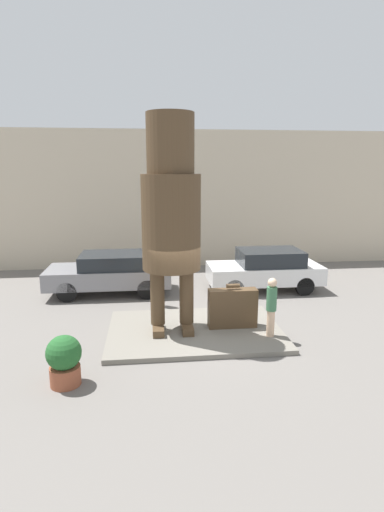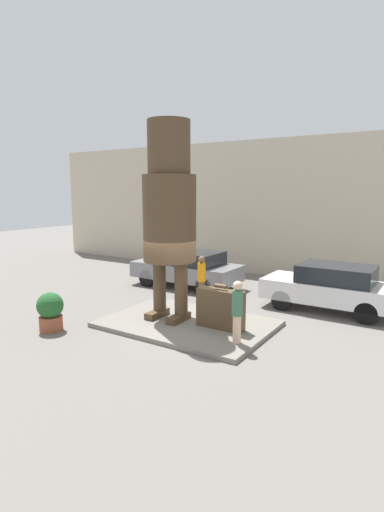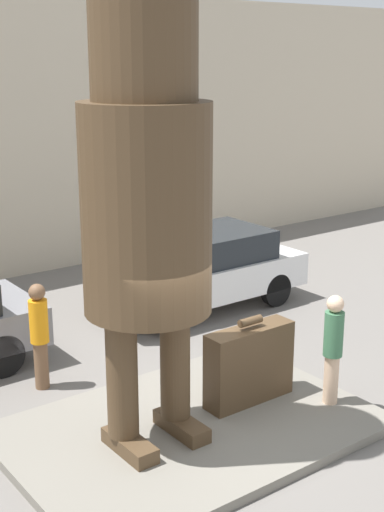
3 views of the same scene
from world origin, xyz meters
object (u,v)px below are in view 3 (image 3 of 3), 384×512
object	(u,v)px
giant_suitcase	(249,364)
parked_car_white	(202,268)
tourist	(333,345)
statue_figure	(146,179)
worker_hivis	(39,332)

from	to	relation	value
giant_suitcase	parked_car_white	size ratio (longest dim) A/B	0.33
giant_suitcase	tourist	world-z (taller)	tourist
statue_figure	tourist	size ratio (longest dim) A/B	3.59
tourist	statue_figure	bearing A→B (deg)	164.50
giant_suitcase	parked_car_white	bearing A→B (deg)	61.17
tourist	worker_hivis	distance (m)	4.29
tourist	worker_hivis	xyz separation A→B (m)	(-2.94, 3.12, -0.10)
statue_figure	giant_suitcase	bearing A→B (deg)	1.02
worker_hivis	giant_suitcase	bearing A→B (deg)	-49.09
statue_figure	parked_car_white	xyz separation A→B (m)	(3.76, 3.78, -2.67)
tourist	parked_car_white	world-z (taller)	tourist
worker_hivis	parked_car_white	bearing A→B (deg)	18.37
giant_suitcase	worker_hivis	world-z (taller)	worker_hivis
giant_suitcase	tourist	size ratio (longest dim) A/B	0.85
statue_figure	parked_car_white	size ratio (longest dim) A/B	1.37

